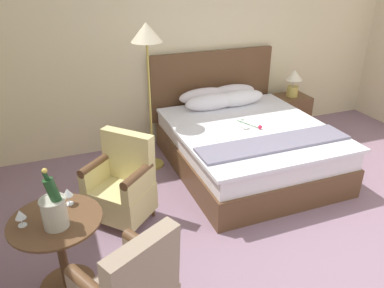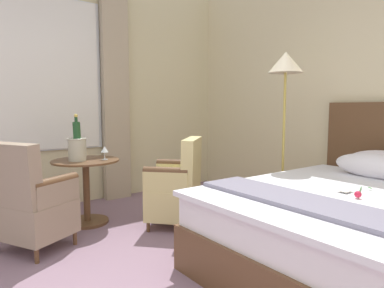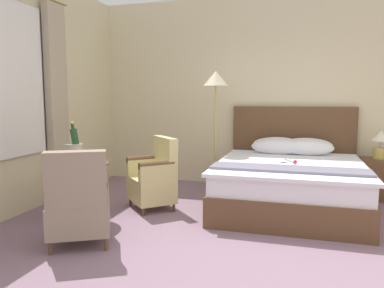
{
  "view_description": "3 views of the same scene",
  "coord_description": "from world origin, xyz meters",
  "px_view_note": "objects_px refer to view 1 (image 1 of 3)",
  "views": [
    {
      "loc": [
        -2.02,
        -2.06,
        2.44
      ],
      "look_at": [
        -0.89,
        0.9,
        0.88
      ],
      "focal_mm": 35.0,
      "sensor_mm": 36.0,
      "label": 1
    },
    {
      "loc": [
        1.37,
        -0.83,
        1.24
      ],
      "look_at": [
        -1.1,
        1.04,
        0.91
      ],
      "focal_mm": 32.0,
      "sensor_mm": 36.0,
      "label": 2
    },
    {
      "loc": [
        0.26,
        -3.26,
        1.44
      ],
      "look_at": [
        -1.01,
        1.11,
        0.87
      ],
      "focal_mm": 35.0,
      "sensor_mm": 36.0,
      "label": 3
    }
  ],
  "objects_px": {
    "wine_glass_near_bucket": "(68,193)",
    "nightstand": "(290,114)",
    "bed": "(243,140)",
    "bedside_lamp": "(294,80)",
    "armchair_by_window": "(122,186)",
    "champagne_bucket": "(54,209)",
    "wine_glass_near_edge": "(20,215)",
    "side_table_round": "(61,248)",
    "floor_lamp_brass": "(147,46)"
  },
  "relations": [
    {
      "from": "floor_lamp_brass",
      "to": "nightstand",
      "type": "bearing_deg",
      "value": 7.77
    },
    {
      "from": "champagne_bucket",
      "to": "wine_glass_near_edge",
      "type": "height_order",
      "value": "champagne_bucket"
    },
    {
      "from": "champagne_bucket",
      "to": "armchair_by_window",
      "type": "bearing_deg",
      "value": 53.61
    },
    {
      "from": "bedside_lamp",
      "to": "side_table_round",
      "type": "distance_m",
      "value": 4.09
    },
    {
      "from": "floor_lamp_brass",
      "to": "bedside_lamp",
      "type": "bearing_deg",
      "value": 7.77
    },
    {
      "from": "floor_lamp_brass",
      "to": "wine_glass_near_edge",
      "type": "xyz_separation_m",
      "value": [
        -1.44,
        -1.72,
        -0.77
      ]
    },
    {
      "from": "armchair_by_window",
      "to": "side_table_round",
      "type": "bearing_deg",
      "value": -130.05
    },
    {
      "from": "wine_glass_near_edge",
      "to": "champagne_bucket",
      "type": "bearing_deg",
      "value": -22.06
    },
    {
      "from": "bedside_lamp",
      "to": "side_table_round",
      "type": "bearing_deg",
      "value": -149.87
    },
    {
      "from": "bedside_lamp",
      "to": "floor_lamp_brass",
      "type": "xyz_separation_m",
      "value": [
        -2.3,
        -0.31,
        0.73
      ]
    },
    {
      "from": "champagne_bucket",
      "to": "side_table_round",
      "type": "bearing_deg",
      "value": 98.69
    },
    {
      "from": "champagne_bucket",
      "to": "wine_glass_near_edge",
      "type": "bearing_deg",
      "value": 157.94
    },
    {
      "from": "wine_glass_near_bucket",
      "to": "bed",
      "type": "bearing_deg",
      "value": 27.74
    },
    {
      "from": "bedside_lamp",
      "to": "nightstand",
      "type": "bearing_deg",
      "value": 0.0
    },
    {
      "from": "side_table_round",
      "to": "armchair_by_window",
      "type": "bearing_deg",
      "value": 49.95
    },
    {
      "from": "side_table_round",
      "to": "wine_glass_near_edge",
      "type": "bearing_deg",
      "value": 177.53
    },
    {
      "from": "nightstand",
      "to": "armchair_by_window",
      "type": "bearing_deg",
      "value": -155.87
    },
    {
      "from": "bedside_lamp",
      "to": "floor_lamp_brass",
      "type": "height_order",
      "value": "floor_lamp_brass"
    },
    {
      "from": "nightstand",
      "to": "wine_glass_near_edge",
      "type": "xyz_separation_m",
      "value": [
        -3.75,
        -2.04,
        0.5
      ]
    },
    {
      "from": "side_table_round",
      "to": "wine_glass_near_bucket",
      "type": "height_order",
      "value": "wine_glass_near_bucket"
    },
    {
      "from": "wine_glass_near_edge",
      "to": "side_table_round",
      "type": "bearing_deg",
      "value": -2.47
    },
    {
      "from": "nightstand",
      "to": "side_table_round",
      "type": "relative_size",
      "value": 0.82
    },
    {
      "from": "champagne_bucket",
      "to": "nightstand",
      "type": "bearing_deg",
      "value": 31.28
    },
    {
      "from": "bed",
      "to": "bedside_lamp",
      "type": "distance_m",
      "value": 1.48
    },
    {
      "from": "side_table_round",
      "to": "armchair_by_window",
      "type": "xyz_separation_m",
      "value": [
        0.63,
        0.75,
        -0.01
      ]
    },
    {
      "from": "champagne_bucket",
      "to": "floor_lamp_brass",
      "type": "bearing_deg",
      "value": 56.47
    },
    {
      "from": "bed",
      "to": "champagne_bucket",
      "type": "xyz_separation_m",
      "value": [
        -2.31,
        -1.41,
        0.49
      ]
    },
    {
      "from": "floor_lamp_brass",
      "to": "champagne_bucket",
      "type": "distance_m",
      "value": 2.29
    },
    {
      "from": "champagne_bucket",
      "to": "armchair_by_window",
      "type": "xyz_separation_m",
      "value": [
        0.62,
        0.84,
        -0.45
      ]
    },
    {
      "from": "bed",
      "to": "armchair_by_window",
      "type": "bearing_deg",
      "value": -161.16
    },
    {
      "from": "nightstand",
      "to": "champagne_bucket",
      "type": "height_order",
      "value": "champagne_bucket"
    },
    {
      "from": "wine_glass_near_edge",
      "to": "bedside_lamp",
      "type": "bearing_deg",
      "value": 28.49
    },
    {
      "from": "champagne_bucket",
      "to": "wine_glass_near_bucket",
      "type": "bearing_deg",
      "value": 67.77
    },
    {
      "from": "wine_glass_near_bucket",
      "to": "nightstand",
      "type": "bearing_deg",
      "value": 28.88
    },
    {
      "from": "wine_glass_near_bucket",
      "to": "wine_glass_near_edge",
      "type": "xyz_separation_m",
      "value": [
        -0.34,
        -0.16,
        -0.01
      ]
    },
    {
      "from": "wine_glass_near_edge",
      "to": "armchair_by_window",
      "type": "xyz_separation_m",
      "value": [
        0.86,
        0.74,
        -0.39
      ]
    },
    {
      "from": "bedside_lamp",
      "to": "champagne_bucket",
      "type": "distance_m",
      "value": 4.11
    },
    {
      "from": "side_table_round",
      "to": "wine_glass_near_bucket",
      "type": "relative_size",
      "value": 4.84
    },
    {
      "from": "armchair_by_window",
      "to": "wine_glass_near_edge",
      "type": "bearing_deg",
      "value": -139.19
    },
    {
      "from": "nightstand",
      "to": "wine_glass_near_edge",
      "type": "relative_size",
      "value": 4.24
    },
    {
      "from": "side_table_round",
      "to": "bedside_lamp",
      "type": "bearing_deg",
      "value": 30.13
    },
    {
      "from": "floor_lamp_brass",
      "to": "wine_glass_near_edge",
      "type": "distance_m",
      "value": 2.38
    },
    {
      "from": "wine_glass_near_bucket",
      "to": "wine_glass_near_edge",
      "type": "bearing_deg",
      "value": -155.47
    },
    {
      "from": "wine_glass_near_edge",
      "to": "bed",
      "type": "bearing_deg",
      "value": 27.32
    },
    {
      "from": "side_table_round",
      "to": "wine_glass_near_edge",
      "type": "xyz_separation_m",
      "value": [
        -0.23,
        0.01,
        0.37
      ]
    },
    {
      "from": "nightstand",
      "to": "wine_glass_near_edge",
      "type": "bearing_deg",
      "value": -151.51
    },
    {
      "from": "bedside_lamp",
      "to": "wine_glass_near_bucket",
      "type": "xyz_separation_m",
      "value": [
        -3.41,
        -1.88,
        -0.03
      ]
    },
    {
      "from": "side_table_round",
      "to": "wine_glass_near_bucket",
      "type": "distance_m",
      "value": 0.43
    },
    {
      "from": "nightstand",
      "to": "champagne_bucket",
      "type": "xyz_separation_m",
      "value": [
        -3.51,
        -2.13,
        0.56
      ]
    },
    {
      "from": "bedside_lamp",
      "to": "wine_glass_near_edge",
      "type": "height_order",
      "value": "bedside_lamp"
    }
  ]
}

